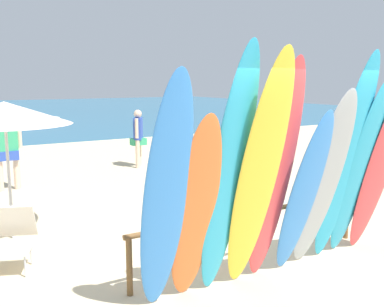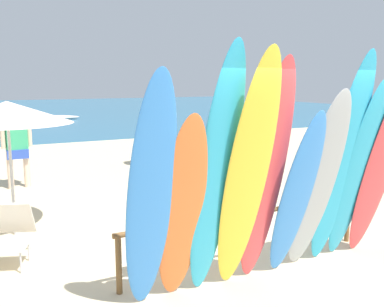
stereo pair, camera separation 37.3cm
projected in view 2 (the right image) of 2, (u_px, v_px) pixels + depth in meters
ground at (56, 139)px, 17.97m from camera, size 60.00×60.00×0.00m
ocean_water at (14, 111)px, 34.21m from camera, size 60.00×40.00×0.02m
surfboard_rack at (250, 221)px, 5.60m from camera, size 3.65×0.07×0.72m
surfboard_blue_0 at (150, 197)px, 4.21m from camera, size 0.49×0.74×2.52m
surfboard_orange_1 at (182, 211)px, 4.47m from camera, size 0.53×0.69×2.09m
surfboard_teal_2 at (216, 176)px, 4.52m from camera, size 0.54×0.81×2.79m
surfboard_yellow_3 at (247, 177)px, 4.61m from camera, size 0.55×0.92×2.73m
surfboard_red_4 at (267, 175)px, 4.89m from camera, size 0.55×0.72×2.66m
surfboard_blue_5 at (297, 196)px, 5.09m from camera, size 0.55×0.75×2.08m
surfboard_grey_6 at (318, 183)px, 5.23m from camera, size 0.58×0.78×2.31m
surfboard_teal_7 at (342, 162)px, 5.38m from camera, size 0.59×0.81×2.75m
surfboard_teal_8 at (357, 172)px, 5.58m from camera, size 0.50×0.76×2.42m
surfboard_red_9 at (381, 165)px, 5.67m from camera, size 0.59×0.79×2.57m
beachgoer_midbeach at (148, 134)px, 12.02m from camera, size 0.41×0.53×1.59m
beachgoer_near_rack at (17, 144)px, 9.57m from camera, size 0.66×0.28×1.74m
beach_chair_red at (11, 231)px, 5.69m from camera, size 0.73×0.87×0.80m
beach_umbrella at (7, 112)px, 6.45m from camera, size 1.93×1.93×2.08m
distant_boat at (47, 118)px, 26.27m from camera, size 3.93×1.10×0.31m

